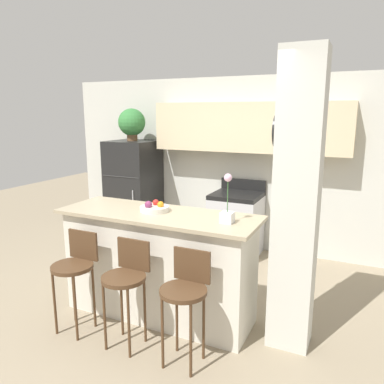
% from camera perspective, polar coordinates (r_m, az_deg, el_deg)
% --- Properties ---
extents(ground_plane, '(14.00, 14.00, 0.00)m').
position_cam_1_polar(ground_plane, '(4.09, -4.96, -17.96)').
color(ground_plane, gray).
extents(wall_back, '(5.60, 0.38, 2.55)m').
position_cam_1_polar(wall_back, '(5.55, 7.29, 6.48)').
color(wall_back, silver).
rests_on(wall_back, ground_plane).
extents(pillar_right, '(0.38, 0.32, 2.55)m').
position_cam_1_polar(pillar_right, '(3.26, 15.60, -1.88)').
color(pillar_right, silver).
rests_on(pillar_right, ground_plane).
extents(counter_bar, '(2.01, 0.70, 1.08)m').
position_cam_1_polar(counter_bar, '(3.84, -5.11, -10.90)').
color(counter_bar, silver).
rests_on(counter_bar, ground_plane).
extents(refrigerator, '(0.70, 0.73, 1.61)m').
position_cam_1_polar(refrigerator, '(6.08, -8.83, 0.16)').
color(refrigerator, black).
rests_on(refrigerator, ground_plane).
extents(stove_range, '(0.68, 0.65, 1.07)m').
position_cam_1_polar(stove_range, '(5.47, 6.72, -4.83)').
color(stove_range, silver).
rests_on(stove_range, ground_plane).
extents(bar_stool_left, '(0.38, 0.38, 0.94)m').
position_cam_1_polar(bar_stool_left, '(3.72, -17.34, -10.79)').
color(bar_stool_left, '#4C331E').
rests_on(bar_stool_left, ground_plane).
extents(bar_stool_mid, '(0.38, 0.38, 0.94)m').
position_cam_1_polar(bar_stool_mid, '(3.38, -9.96, -12.76)').
color(bar_stool_mid, '#4C331E').
rests_on(bar_stool_mid, ground_plane).
extents(bar_stool_right, '(0.38, 0.38, 0.94)m').
position_cam_1_polar(bar_stool_right, '(3.12, -1.00, -14.83)').
color(bar_stool_right, '#4C331E').
rests_on(bar_stool_right, ground_plane).
extents(potted_plant_on_fridge, '(0.42, 0.42, 0.49)m').
position_cam_1_polar(potted_plant_on_fridge, '(5.95, -9.16, 10.37)').
color(potted_plant_on_fridge, brown).
rests_on(potted_plant_on_fridge, refrigerator).
extents(orchid_vase, '(0.11, 0.11, 0.44)m').
position_cam_1_polar(orchid_vase, '(3.31, 5.41, -2.54)').
color(orchid_vase, white).
rests_on(orchid_vase, counter_bar).
extents(fruit_bowl, '(0.29, 0.29, 0.11)m').
position_cam_1_polar(fruit_bowl, '(3.72, -5.75, -2.41)').
color(fruit_bowl, silver).
rests_on(fruit_bowl, counter_bar).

